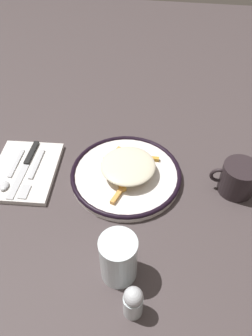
# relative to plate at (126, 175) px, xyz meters

# --- Properties ---
(ground_plane) EXTENTS (2.60, 2.60, 0.00)m
(ground_plane) POSITION_rel_plate_xyz_m (0.00, 0.00, -0.01)
(ground_plane) COLOR #403637
(plate) EXTENTS (0.29, 0.29, 0.02)m
(plate) POSITION_rel_plate_xyz_m (0.00, 0.00, 0.00)
(plate) COLOR silver
(plate) RESTS_ON ground_plane
(fries_heap) EXTENTS (0.20, 0.21, 0.04)m
(fries_heap) POSITION_rel_plate_xyz_m (-0.00, -0.00, 0.03)
(fries_heap) COLOR orange
(fries_heap) RESTS_ON plate
(napkin) EXTENTS (0.18, 0.23, 0.01)m
(napkin) POSITION_rel_plate_xyz_m (0.27, 0.02, -0.01)
(napkin) COLOR silver
(napkin) RESTS_ON ground_plane
(fork) EXTENTS (0.02, 0.18, 0.00)m
(fork) POSITION_rel_plate_xyz_m (0.24, 0.03, 0.00)
(fork) COLOR silver
(fork) RESTS_ON napkin
(knife) EXTENTS (0.02, 0.21, 0.01)m
(knife) POSITION_rel_plate_xyz_m (0.27, 0.00, 0.00)
(knife) COLOR black
(knife) RESTS_ON napkin
(spoon) EXTENTS (0.02, 0.15, 0.01)m
(spoon) POSITION_rel_plate_xyz_m (0.30, 0.06, 0.01)
(spoon) COLOR silver
(spoon) RESTS_ON napkin
(water_glass) EXTENTS (0.08, 0.08, 0.12)m
(water_glass) POSITION_rel_plate_xyz_m (-0.02, 0.27, 0.05)
(water_glass) COLOR silver
(water_glass) RESTS_ON ground_plane
(coffee_mug) EXTENTS (0.12, 0.09, 0.08)m
(coffee_mug) POSITION_rel_plate_xyz_m (-0.28, 0.00, 0.03)
(coffee_mug) COLOR #292024
(coffee_mug) RESTS_ON ground_plane
(salt_shaker) EXTENTS (0.04, 0.04, 0.09)m
(salt_shaker) POSITION_rel_plate_xyz_m (-0.06, 0.34, 0.03)
(salt_shaker) COLOR silver
(salt_shaker) RESTS_ON ground_plane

